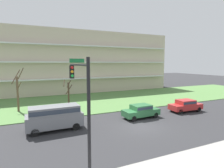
% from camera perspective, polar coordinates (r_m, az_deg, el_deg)
% --- Properties ---
extents(ground, '(160.00, 160.00, 0.00)m').
position_cam_1_polar(ground, '(19.49, 8.85, -12.84)').
color(ground, '#2D2D30').
extents(sidewalk_curb_near, '(80.00, 4.00, 0.15)m').
position_cam_1_polar(sidewalk_curb_near, '(14.03, 28.32, -21.21)').
color(sidewalk_curb_near, '#99968E').
rests_on(sidewalk_curb_near, ground).
extents(grass_lawn_strip, '(80.00, 16.00, 0.08)m').
position_cam_1_polar(grass_lawn_strip, '(31.71, -5.13, -5.16)').
color(grass_lawn_strip, '#547F42').
rests_on(grass_lawn_strip, ground).
extents(apartment_building, '(42.54, 14.30, 13.27)m').
position_cam_1_polar(apartment_building, '(45.19, -11.37, 6.62)').
color(apartment_building, beige).
rests_on(apartment_building, ground).
extents(tree_far_left, '(1.64, 1.10, 5.83)m').
position_cam_1_polar(tree_far_left, '(27.11, -27.18, -2.03)').
color(tree_far_left, brown).
rests_on(tree_far_left, ground).
extents(tree_left, '(1.37, 1.17, 4.18)m').
position_cam_1_polar(tree_left, '(26.16, -13.37, -3.11)').
color(tree_left, '#423023').
rests_on(tree_left, ground).
extents(sedan_red_near_left, '(4.48, 2.00, 1.57)m').
position_cam_1_polar(sedan_red_near_left, '(26.52, 21.83, -6.07)').
color(sedan_red_near_left, '#B22828').
rests_on(sedan_red_near_left, ground).
extents(van_gray_center_left, '(5.23, 2.09, 2.36)m').
position_cam_1_polar(van_gray_center_left, '(18.67, -17.37, -9.44)').
color(van_gray_center_left, slate).
rests_on(van_gray_center_left, ground).
extents(sedan_green_center_right, '(4.48, 2.01, 1.57)m').
position_cam_1_polar(sedan_green_center_right, '(22.11, 8.96, -8.14)').
color(sedan_green_center_right, '#2D6B3D').
rests_on(sedan_green_center_right, ground).
extents(traffic_signal_mast, '(0.90, 4.29, 6.72)m').
position_cam_1_polar(traffic_signal_mast, '(10.62, -9.36, -3.93)').
color(traffic_signal_mast, black).
rests_on(traffic_signal_mast, ground).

